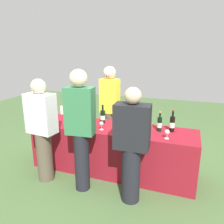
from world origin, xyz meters
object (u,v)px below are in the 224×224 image
Objects in this scene: wine_glass_1 at (72,120)px; wine_glass_3 at (148,127)px; wine_bottle_0 at (103,116)px; wine_glass_2 at (102,124)px; wine_bottle_2 at (160,124)px; wine_glass_4 at (167,132)px; guest_1 at (81,127)px; menu_board at (74,125)px; wine_bottle_1 at (139,121)px; wine_glass_0 at (70,119)px; guest_0 at (42,129)px; server_pouring at (110,107)px; wine_bottle_3 at (172,124)px; guest_2 at (132,144)px.

wine_glass_1 is 1.00× the size of wine_glass_3.
wine_glass_2 is (0.11, -0.31, -0.02)m from wine_bottle_0.
wine_glass_4 is at bearing -61.75° from wine_bottle_2.
menu_board is (-0.94, 1.44, -0.55)m from guest_1.
wine_bottle_0 is 1.02× the size of wine_bottle_2.
wine_bottle_1 is 2.40× the size of wine_glass_2.
wine_glass_0 is 0.09× the size of guest_0.
wine_bottle_0 is 1.26m from menu_board.
guest_0 is at bearing -161.69° from wine_glass_3.
wine_glass_4 is (1.49, 0.00, -0.01)m from wine_glass_1.
server_pouring is at bearing 64.55° from wine_glass_1.
wine_glass_3 is 0.09× the size of guest_0.
wine_bottle_2 is at bearing 53.69° from wine_glass_3.
server_pouring is 2.12× the size of menu_board.
wine_glass_2 is 0.88m from guest_0.
guest_1 reaches higher than wine_bottle_3.
wine_bottle_2 is 0.75m from guest_2.
wine_glass_4 is (1.57, -0.08, -0.01)m from wine_glass_0.
wine_glass_0 is at bearing -151.98° from wine_bottle_0.
wine_glass_1 reaches higher than wine_glass_2.
guest_1 is (0.46, -0.51, 0.08)m from wine_glass_0.
wine_bottle_2 is 1.75m from guest_0.
wine_bottle_3 is 1.37m from guest_1.
wine_bottle_2 reaches higher than wine_glass_4.
wine_bottle_0 is 0.18× the size of guest_1.
guest_1 is at bearing -132.32° from wine_bottle_1.
wine_bottle_1 is 0.54m from wine_glass_4.
server_pouring is 1.41m from guest_2.
guest_1 reaches higher than wine_glass_2.
menu_board is (-0.29, 1.42, -0.44)m from guest_0.
wine_glass_1 is 0.50m from wine_glass_2.
server_pouring reaches higher than wine_bottle_2.
wine_glass_2 is 0.08× the size of guest_1.
wine_glass_2 is at bearing -71.27° from wine_bottle_0.
guest_2 reaches higher than wine_bottle_0.
server_pouring reaches higher than wine_glass_2.
wine_bottle_1 reaches higher than menu_board.
wine_bottle_3 is 2.54× the size of wine_glass_2.
wine_glass_3 is (-0.32, -0.23, -0.01)m from wine_bottle_3.
server_pouring is (-1.17, 0.45, 0.05)m from wine_bottle_3.
guest_0 is at bearing -76.98° from menu_board.
wine_glass_1 is (-1.02, -0.28, -0.00)m from wine_bottle_1.
wine_bottle_3 reaches higher than wine_bottle_2.
guest_0 is 0.66m from guest_1.
wine_glass_0 is at bearing 176.93° from wine_glass_4.
guest_0 is at bearing -158.12° from wine_bottle_3.
wine_glass_0 is 0.53m from guest_0.
guest_2 reaches higher than menu_board.
guest_0 reaches higher than wine_glass_4.
menu_board is at bearing 153.75° from wine_glass_4.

